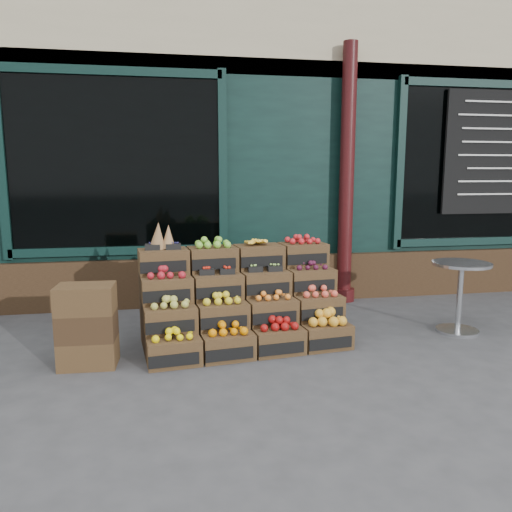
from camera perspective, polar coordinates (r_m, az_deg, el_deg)
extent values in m
plane|color=#3C3C3E|center=(4.41, 4.27, -12.38)|extent=(60.00, 60.00, 0.00)
cube|color=black|center=(9.25, -3.86, 14.19)|extent=(12.00, 6.00, 4.80)
cube|color=black|center=(6.30, -0.73, 8.21)|extent=(12.00, 0.12, 3.00)
cube|color=#352315|center=(6.37, -0.60, -2.66)|extent=(12.00, 0.18, 0.60)
cube|color=black|center=(6.17, -15.68, 10.16)|extent=(2.40, 0.06, 2.00)
cube|color=black|center=(7.47, 24.74, 9.48)|extent=(2.40, 0.06, 2.00)
cylinder|color=#360C0E|center=(6.42, 10.34, 8.97)|extent=(0.18, 0.18, 3.20)
cube|color=black|center=(7.40, 25.18, 10.62)|extent=(1.30, 0.04, 1.60)
cube|color=#46311B|center=(4.46, -9.39, -10.65)|extent=(0.49, 0.37, 0.23)
cube|color=black|center=(4.31, -9.08, -11.69)|extent=(0.42, 0.06, 0.10)
cube|color=yellow|center=(4.41, -9.45, -8.79)|extent=(0.39, 0.28, 0.07)
cube|color=#46311B|center=(4.54, -3.31, -10.16)|extent=(0.49, 0.37, 0.23)
cube|color=black|center=(4.40, -2.77, -11.16)|extent=(0.42, 0.06, 0.10)
cube|color=orange|center=(4.49, -3.33, -8.29)|extent=(0.39, 0.28, 0.08)
cube|color=#46311B|center=(4.67, 2.48, -9.59)|extent=(0.49, 0.37, 0.23)
cube|color=black|center=(4.53, 3.21, -10.54)|extent=(0.42, 0.06, 0.10)
cube|color=maroon|center=(4.62, 2.50, -7.73)|extent=(0.39, 0.28, 0.09)
cube|color=#46311B|center=(4.85, 7.90, -8.97)|extent=(0.49, 0.37, 0.23)
cube|color=black|center=(4.71, 8.77, -9.85)|extent=(0.42, 0.06, 0.10)
cube|color=orange|center=(4.79, 7.94, -7.06)|extent=(0.39, 0.28, 0.11)
cube|color=#46311B|center=(4.58, -9.80, -7.11)|extent=(0.49, 0.37, 0.23)
cube|color=black|center=(4.42, -9.51, -8.01)|extent=(0.42, 0.06, 0.10)
cube|color=#A7A642|center=(4.53, -9.85, -5.25)|extent=(0.39, 0.28, 0.08)
cube|color=#46311B|center=(4.65, -3.91, -6.71)|extent=(0.49, 0.37, 0.23)
cube|color=black|center=(4.50, -3.41, -7.57)|extent=(0.42, 0.06, 0.10)
cube|color=gold|center=(4.61, -3.93, -4.87)|extent=(0.39, 0.28, 0.08)
cube|color=#46311B|center=(4.78, 1.72, -6.25)|extent=(0.49, 0.37, 0.23)
cube|color=black|center=(4.63, 2.40, -7.07)|extent=(0.42, 0.06, 0.10)
cube|color=orange|center=(4.74, 1.73, -4.55)|extent=(0.39, 0.28, 0.06)
cube|color=#46311B|center=(4.95, 7.01, -5.77)|extent=(0.49, 0.37, 0.23)
cube|color=black|center=(4.81, 7.83, -6.54)|extent=(0.42, 0.06, 0.10)
cube|color=#DE4D38|center=(4.91, 7.04, -4.06)|extent=(0.39, 0.28, 0.07)
cube|color=#46311B|center=(4.70, -10.18, -3.76)|extent=(0.49, 0.37, 0.23)
cube|color=black|center=(4.55, -9.91, -4.52)|extent=(0.42, 0.06, 0.10)
cube|color=maroon|center=(4.67, -10.23, -1.92)|extent=(0.39, 0.28, 0.08)
cube|color=#46311B|center=(4.78, -4.47, -3.42)|extent=(0.49, 0.37, 0.23)
cube|color=black|center=(4.62, -4.00, -4.16)|extent=(0.42, 0.06, 0.10)
cube|color=red|center=(4.75, -4.49, -1.89)|extent=(0.39, 0.28, 0.03)
cube|color=#46311B|center=(4.90, 1.01, -3.07)|extent=(0.49, 0.37, 0.23)
cube|color=black|center=(4.75, 1.64, -3.77)|extent=(0.42, 0.06, 0.10)
cube|color=#93C354|center=(4.88, 1.01, -1.59)|extent=(0.39, 0.28, 0.03)
cube|color=#46311B|center=(5.07, 6.17, -2.71)|extent=(0.49, 0.37, 0.23)
cube|color=black|center=(4.92, 6.94, -3.37)|extent=(0.42, 0.06, 0.10)
cube|color=#441129|center=(5.04, 6.20, -1.10)|extent=(0.39, 0.28, 0.06)
cube|color=#46311B|center=(4.85, -10.53, -0.60)|extent=(0.49, 0.37, 0.23)
cube|color=black|center=(4.69, -10.29, -1.22)|extent=(0.42, 0.06, 0.10)
cube|color=#1C1A47|center=(4.83, -10.58, 0.91)|extent=(0.39, 0.28, 0.03)
cube|color=#46311B|center=(4.92, -4.99, -0.32)|extent=(0.49, 0.37, 0.23)
cube|color=black|center=(4.76, -4.56, -0.93)|extent=(0.42, 0.06, 0.10)
cube|color=#74B834|center=(4.90, -5.02, 1.46)|extent=(0.39, 0.28, 0.08)
cube|color=#46311B|center=(5.04, 0.34, -0.05)|extent=(0.49, 0.37, 0.23)
cube|color=black|center=(4.89, 0.93, -0.63)|extent=(0.42, 0.06, 0.10)
cube|color=yellow|center=(5.02, 0.34, 1.65)|extent=(0.39, 0.28, 0.07)
cube|color=#46311B|center=(5.20, 5.38, 0.21)|extent=(0.49, 0.37, 0.23)
cube|color=black|center=(5.05, 6.10, -0.35)|extent=(0.42, 0.06, 0.10)
cube|color=red|center=(5.18, 5.40, 1.84)|extent=(0.39, 0.28, 0.07)
cube|color=#352315|center=(4.78, -1.04, -9.14)|extent=(1.92, 0.54, 0.23)
cube|color=#352315|center=(4.92, -1.67, -7.17)|extent=(1.92, 0.54, 0.46)
cube|color=#352315|center=(5.07, -2.26, -5.32)|extent=(1.92, 0.54, 0.69)
cone|color=olive|center=(4.81, -11.15, 2.30)|extent=(0.16, 0.16, 0.27)
cone|color=olive|center=(4.85, -9.99, 2.18)|extent=(0.14, 0.14, 0.23)
cube|color=#46311B|center=(4.59, -18.57, -10.39)|extent=(0.49, 0.35, 0.24)
cube|color=#352315|center=(4.52, -18.73, -7.57)|extent=(0.49, 0.35, 0.24)
cube|color=#46311B|center=(4.46, -18.89, -4.65)|extent=(0.49, 0.35, 0.24)
cylinder|color=#B5B8BD|center=(5.67, 22.00, -7.89)|extent=(0.43, 0.43, 0.03)
cylinder|color=#B5B8BD|center=(5.58, 22.22, -4.49)|extent=(0.06, 0.06, 0.70)
cylinder|color=#B5B8BD|center=(5.51, 22.46, -0.83)|extent=(0.59, 0.59, 0.03)
imported|color=#1C6335|center=(6.94, -18.01, 3.95)|extent=(0.81, 0.59, 2.05)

